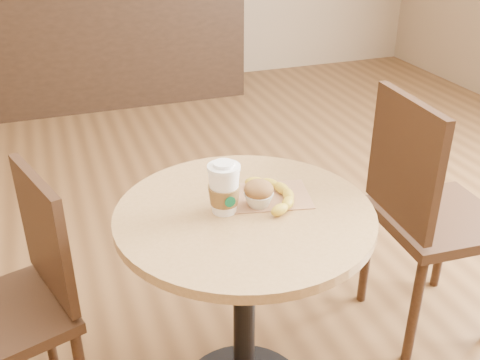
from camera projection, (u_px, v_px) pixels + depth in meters
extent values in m
cylinder|color=black|center=(244.00, 312.00, 1.78)|extent=(0.07, 0.07, 0.72)
cylinder|color=#AA814E|center=(245.00, 215.00, 1.61)|extent=(0.75, 0.75, 0.03)
cube|color=#362112|center=(1.00, 319.00, 1.68)|extent=(0.47, 0.47, 0.04)
cylinder|color=#362112|center=(46.00, 322.00, 1.98)|extent=(0.03, 0.03, 0.42)
cube|color=#362112|center=(44.00, 235.00, 1.66)|extent=(0.13, 0.35, 0.40)
cube|color=#362112|center=(440.00, 219.00, 2.08)|extent=(0.45, 0.45, 0.04)
cylinder|color=#362112|center=(443.00, 239.00, 2.39)|extent=(0.04, 0.04, 0.48)
cylinder|color=#362112|center=(415.00, 309.00, 2.00)|extent=(0.04, 0.04, 0.48)
cylinder|color=#362112|center=(367.00, 253.00, 2.30)|extent=(0.04, 0.04, 0.48)
cube|color=#362112|center=(404.00, 161.00, 1.91)|extent=(0.05, 0.40, 0.45)
cube|color=black|center=(102.00, 39.00, 4.47)|extent=(2.20, 0.60, 1.00)
cube|color=#A57350|center=(269.00, 196.00, 1.68)|extent=(0.27, 0.23, 0.00)
cylinder|color=white|center=(224.00, 168.00, 1.54)|extent=(0.09, 0.09, 0.01)
cylinder|color=white|center=(224.00, 164.00, 1.54)|extent=(0.06, 0.06, 0.01)
cylinder|color=#08542E|center=(230.00, 202.00, 1.54)|extent=(0.03, 0.00, 0.03)
ellipsoid|color=brown|center=(259.00, 189.00, 1.61)|extent=(0.09, 0.09, 0.06)
ellipsoid|color=beige|center=(259.00, 184.00, 1.60)|extent=(0.03, 0.03, 0.02)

